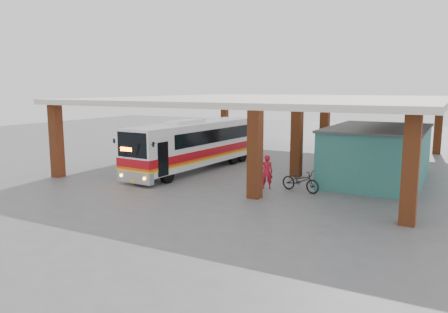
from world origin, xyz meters
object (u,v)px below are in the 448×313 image
coach_bus (194,145)px  motorcycle (300,181)px  red_chair (344,160)px  pedestrian (267,172)px

coach_bus → motorcycle: bearing=-12.9°
motorcycle → coach_bus: bearing=87.2°
motorcycle → red_chair: 8.91m
coach_bus → red_chair: coach_bus is taller
coach_bus → motorcycle: (7.97, -2.34, -1.07)m
coach_bus → pedestrian: bearing=-19.1°
red_chair → coach_bus: bearing=-121.1°
coach_bus → red_chair: size_ratio=14.83×
motorcycle → pedestrian: bearing=110.5°
pedestrian → red_chair: size_ratio=2.35×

